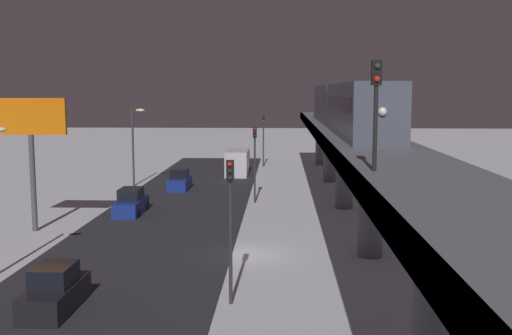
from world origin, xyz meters
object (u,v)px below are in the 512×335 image
traffic_light_near (230,211)px  sedan_blue_3 (180,181)px  box_truck (238,162)px  commercial_billboard (31,130)px  sedan_black (55,292)px  traffic_light_mid (255,153)px  sedan_blue (131,203)px  subway_train (345,105)px  traffic_light_far (263,133)px  rail_signal (376,96)px

traffic_light_near → sedan_blue_3: bearing=-76.5°
sedan_blue_3 → box_truck: bearing=-113.7°
commercial_billboard → sedan_black: bearing=115.2°
traffic_light_mid → commercial_billboard: (14.33, 10.99, 2.63)m
sedan_blue → subway_train: bearing=-167.0°
box_truck → traffic_light_near: (-2.70, 42.10, 2.85)m
traffic_light_mid → sedan_blue: bearing=28.0°
sedan_blue → traffic_light_far: traffic_light_far is taller
sedan_blue_3 → traffic_light_near: bearing=103.5°
sedan_blue → sedan_black: bearing=95.0°
rail_signal → sedan_blue_3: bearing=-69.4°
subway_train → rail_signal: bearing=86.4°
sedan_blue_3 → traffic_light_mid: (-7.50, 6.68, 3.40)m
sedan_black → traffic_light_near: (-7.50, -1.01, 3.40)m
subway_train → sedan_blue: subway_train is taller
traffic_light_near → commercial_billboard: commercial_billboard is taller
sedan_blue_3 → subway_train: bearing=152.1°
sedan_blue → commercial_billboard: 9.91m
rail_signal → sedan_blue: rail_signal is taller
subway_train → traffic_light_mid: size_ratio=5.76×
traffic_light_mid → sedan_black: bearing=73.6°
rail_signal → traffic_light_far: size_ratio=0.62×
subway_train → sedan_blue_3: (14.78, -7.81, -7.44)m
sedan_blue → traffic_light_mid: size_ratio=0.74×
rail_signal → commercial_billboard: bearing=-40.8°
sedan_blue → commercial_billboard: commercial_billboard is taller
sedan_black → traffic_light_mid: (-7.50, -25.51, 3.40)m
subway_train → traffic_light_near: subway_train is taller
traffic_light_near → traffic_light_mid: size_ratio=1.00×
sedan_blue_3 → traffic_light_far: 19.63m
traffic_light_mid → sedan_blue_3: bearing=-41.7°
sedan_blue_3 → traffic_light_mid: traffic_light_mid is taller
sedan_black → traffic_light_mid: 26.81m
sedan_blue_3 → traffic_light_mid: size_ratio=0.66×
traffic_light_mid → traffic_light_far: bearing=-90.0°
subway_train → sedan_blue: size_ratio=7.78×
sedan_black → traffic_light_far: (-7.50, -50.01, 3.40)m
box_truck → traffic_light_far: size_ratio=1.16×
traffic_light_mid → traffic_light_near: bearing=90.0°
traffic_light_near → traffic_light_mid: 24.50m
box_truck → traffic_light_mid: (-2.70, 17.60, 2.85)m
traffic_light_far → subway_train: bearing=105.9°
rail_signal → traffic_light_near: bearing=-33.5°
traffic_light_mid → box_truck: bearing=-81.3°
sedan_black → commercial_billboard: size_ratio=0.48×
subway_train → traffic_light_near: size_ratio=5.76×
rail_signal → commercial_billboard: rail_signal is taller
traffic_light_mid → commercial_billboard: 18.25m
sedan_blue → traffic_light_near: traffic_light_near is taller
rail_signal → traffic_light_near: rail_signal is taller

